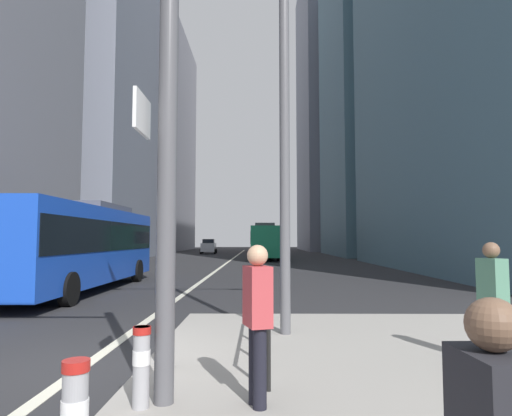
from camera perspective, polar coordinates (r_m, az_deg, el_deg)
The scene contains 19 objects.
ground_plane at distance 26.95m, azimuth -5.31°, elevation -8.22°, with size 160.00×160.00×0.00m, color #28282B.
median_island at distance 6.66m, azimuth 27.10°, elevation -20.07°, with size 9.00×10.00×0.15m, color gray.
lane_centre_line at distance 36.90m, azimuth -3.73°, elevation -7.09°, with size 0.20×80.00×0.01m, color beige.
office_tower_left_mid at distance 53.63m, azimuth -20.76°, elevation 15.84°, with size 13.65×24.33×39.97m, color slate.
office_tower_left_far at distance 78.73m, azimuth -13.40°, elevation 8.43°, with size 11.43×25.58×37.68m, color gray.
office_tower_right_mid at distance 58.42m, azimuth 15.22°, elevation 15.80°, with size 11.27×18.47×43.34m, color slate.
office_tower_right_far at distance 81.62m, azimuth 10.82°, elevation 12.47°, with size 13.53×22.56×50.17m, color slate.
city_bus_blue_oncoming at distance 17.86m, azimuth -21.98°, elevation -4.17°, with size 2.76×11.48×3.40m.
city_bus_red_receding at distance 42.25m, azimuth 1.08°, elevation -4.23°, with size 2.77×10.90×3.40m.
city_bus_red_distant at distance 66.21m, azimuth 0.62°, elevation -4.17°, with size 2.74×10.92×3.40m.
car_oncoming_mid at distance 58.53m, azimuth -6.19°, elevation -4.99°, with size 2.20×4.65×1.94m.
car_receding_near at distance 54.30m, azimuth 0.42°, elevation -5.09°, with size 2.21×4.21×1.94m.
traffic_signal_gantry at distance 6.08m, azimuth -28.83°, elevation 16.80°, with size 5.45×0.65×6.00m.
street_lamp_post at distance 9.13m, azimuth 3.71°, elevation 17.27°, with size 5.50×0.32×8.00m.
bollard_right at distance 5.15m, azimuth -14.74°, elevation -18.91°, with size 0.20×0.20×0.86m.
bollard_back at distance 6.55m, azimuth -11.61°, elevation -15.56°, with size 0.20×0.20×0.90m.
pedestrian_railing at distance 6.96m, azimuth 1.37°, elevation -13.36°, with size 0.06×3.10×0.98m.
pedestrian_walking at distance 7.34m, azimuth 28.52°, elevation -10.03°, with size 0.33×0.43×1.77m.
pedestrian_far at distance 4.95m, azimuth 0.19°, elevation -13.81°, with size 0.34×0.43×1.75m.
Camera 1 is at (2.70, -6.75, 1.96)m, focal length 30.64 mm.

